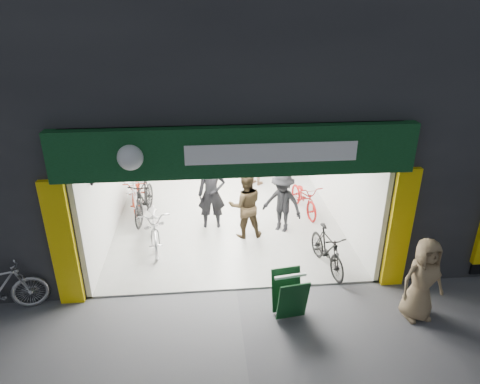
{
  "coord_description": "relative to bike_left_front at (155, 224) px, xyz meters",
  "views": [
    {
      "loc": [
        -0.58,
        -7.15,
        5.48
      ],
      "look_at": [
        0.21,
        1.5,
        1.54
      ],
      "focal_mm": 32.0,
      "sensor_mm": 36.0,
      "label": 1
    }
  ],
  "objects": [
    {
      "name": "ground",
      "position": [
        1.8,
        -2.02,
        -0.54
      ],
      "size": [
        60.0,
        60.0,
        0.0
      ],
      "primitive_type": "plane",
      "color": "#56565B",
      "rests_on": "ground"
    },
    {
      "name": "building",
      "position": [
        2.71,
        2.97,
        3.78
      ],
      "size": [
        17.0,
        10.27,
        8.0
      ],
      "color": "#232326",
      "rests_on": "ground"
    },
    {
      "name": "bike_left_front",
      "position": [
        0.0,
        0.0,
        0.0
      ],
      "size": [
        0.97,
        2.12,
        1.07
      ],
      "primitive_type": "imported",
      "rotation": [
        0.0,
        0.0,
        0.13
      ],
      "color": "#BCBCC2",
      "rests_on": "ground"
    },
    {
      "name": "bike_left_midfront",
      "position": [
        -0.42,
        1.4,
        0.04
      ],
      "size": [
        0.78,
        1.98,
        1.16
      ],
      "primitive_type": "imported",
      "rotation": [
        0.0,
        0.0,
        -0.13
      ],
      "color": "black",
      "rests_on": "ground"
    },
    {
      "name": "bike_left_midback",
      "position": [
        -0.7,
        2.11,
        -0.07
      ],
      "size": [
        0.73,
        1.8,
        0.93
      ],
      "primitive_type": "imported",
      "rotation": [
        0.0,
        0.0,
        0.07
      ],
      "color": "maroon",
      "rests_on": "ground"
    },
    {
      "name": "bike_left_back",
      "position": [
        -0.7,
        1.82,
        0.03
      ],
      "size": [
        0.84,
        1.94,
        1.13
      ],
      "primitive_type": "imported",
      "rotation": [
        0.0,
        0.0,
        0.17
      ],
      "color": "silver",
      "rests_on": "ground"
    },
    {
      "name": "bike_right_front",
      "position": [
        3.84,
        -1.42,
        -0.05
      ],
      "size": [
        0.72,
        1.67,
        0.97
      ],
      "primitive_type": "imported",
      "rotation": [
        0.0,
        0.0,
        0.17
      ],
      "color": "black",
      "rests_on": "ground"
    },
    {
      "name": "bike_right_mid",
      "position": [
        3.96,
        1.33,
        -0.08
      ],
      "size": [
        0.88,
        1.81,
        0.91
      ],
      "primitive_type": "imported",
      "rotation": [
        0.0,
        0.0,
        0.16
      ],
      "color": "maroon",
      "rests_on": "ground"
    },
    {
      "name": "bike_right_back",
      "position": [
        3.71,
        4.11,
        -0.07
      ],
      "size": [
        0.69,
        1.59,
        0.93
      ],
      "primitive_type": "imported",
      "rotation": [
        0.0,
        0.0,
        0.17
      ],
      "color": "#B8B8BD",
      "rests_on": "ground"
    },
    {
      "name": "customer_a",
      "position": [
        1.4,
        0.69,
        0.43
      ],
      "size": [
        0.72,
        0.49,
        1.93
      ],
      "primitive_type": "imported",
      "rotation": [
        0.0,
        0.0,
        -0.04
      ],
      "color": "black",
      "rests_on": "ground"
    },
    {
      "name": "customer_b",
      "position": [
        2.2,
        0.15,
        0.33
      ],
      "size": [
        0.88,
        0.71,
        1.74
      ],
      "primitive_type": "imported",
      "rotation": [
        0.0,
        0.0,
        3.21
      ],
      "color": "#3B2C1A",
      "rests_on": "ground"
    },
    {
      "name": "customer_c",
      "position": [
        3.15,
        0.32,
        0.27
      ],
      "size": [
        1.2,
        1.09,
        1.61
      ],
      "primitive_type": "imported",
      "rotation": [
        0.0,
        0.0,
        -0.61
      ],
      "color": "black",
      "rests_on": "ground"
    },
    {
      "name": "customer_d",
      "position": [
        2.88,
        3.34,
        0.29
      ],
      "size": [
        1.02,
        0.92,
        1.66
      ],
      "primitive_type": "imported",
      "rotation": [
        0.0,
        0.0,
        2.48
      ],
      "color": "#997759",
      "rests_on": "ground"
    },
    {
      "name": "pedestrian_near",
      "position": [
        5.1,
        -3.1,
        0.29
      ],
      "size": [
        0.86,
        0.61,
        1.65
      ],
      "primitive_type": "imported",
      "rotation": [
        0.0,
        0.0,
        0.11
      ],
      "color": "#8A7250",
      "rests_on": "ground"
    },
    {
      "name": "sandwich_board",
      "position": [
        2.72,
        -2.86,
        -0.05
      ],
      "size": [
        0.64,
        0.66,
        0.88
      ],
      "rotation": [
        0.0,
        0.0,
        0.14
      ],
      "color": "#0D3617",
      "rests_on": "ground"
    }
  ]
}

